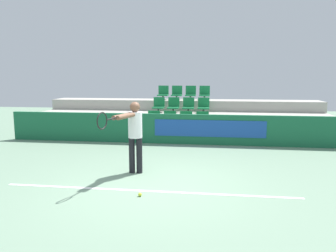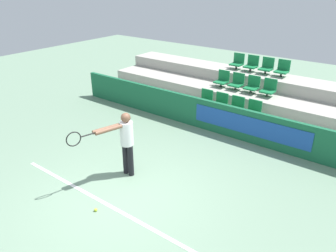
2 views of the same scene
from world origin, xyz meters
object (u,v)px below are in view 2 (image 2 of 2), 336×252
stadium_chair_0 (205,99)px  stadium_chair_5 (237,82)px  stadium_chair_2 (236,107)px  tennis_player (124,139)px  stadium_chair_4 (222,80)px  stadium_chair_11 (282,69)px  stadium_chair_7 (269,89)px  stadium_chair_1 (220,103)px  stadium_chair_8 (237,62)px  stadium_chair_9 (252,64)px  stadium_chair_3 (253,111)px  stadium_chair_10 (267,67)px  tennis_ball (96,210)px  stadium_chair_6 (252,85)px

stadium_chair_0 → stadium_chair_5: bearing=63.2°
stadium_chair_2 → stadium_chair_5: 1.29m
tennis_player → stadium_chair_4: bearing=108.9°
stadium_chair_0 → tennis_player: size_ratio=0.35×
stadium_chair_11 → tennis_player: 6.43m
stadium_chair_7 → stadium_chair_2: bearing=-116.8°
stadium_chair_0 → stadium_chair_1: (0.55, 0.00, 0.00)m
stadium_chair_1 → tennis_player: size_ratio=0.35×
stadium_chair_0 → stadium_chair_8: (0.00, 2.19, 0.79)m
stadium_chair_5 → stadium_chair_9: stadium_chair_9 is taller
stadium_chair_3 → stadium_chair_7: stadium_chair_7 is taller
stadium_chair_0 → stadium_chair_11: 2.85m
stadium_chair_10 → tennis_player: (-0.79, -6.27, -0.47)m
stadium_chair_2 → stadium_chair_4: bearing=135.3°
stadium_chair_2 → tennis_ball: stadium_chair_2 is taller
stadium_chair_5 → tennis_player: tennis_player is taller
stadium_chair_3 → tennis_player: tennis_player is taller
stadium_chair_1 → stadium_chair_9: stadium_chair_9 is taller
stadium_chair_3 → tennis_player: (-1.34, -4.09, 0.32)m
stadium_chair_8 → stadium_chair_3: bearing=-52.9°
stadium_chair_3 → stadium_chair_5: size_ratio=1.00×
stadium_chair_1 → stadium_chair_4: size_ratio=1.00×
stadium_chair_9 → tennis_player: 6.29m
stadium_chair_0 → stadium_chair_10: size_ratio=1.00×
stadium_chair_3 → stadium_chair_4: bearing=146.5°
stadium_chair_5 → stadium_chair_10: stadium_chair_10 is taller
stadium_chair_7 → stadium_chair_10: size_ratio=1.00×
stadium_chair_10 → tennis_player: bearing=-97.2°
tennis_player → stadium_chair_5: bearing=102.8°
stadium_chair_4 → tennis_ball: (0.74, -6.51, -1.01)m
stadium_chair_0 → stadium_chair_10: bearing=63.2°
tennis_player → stadium_chair_2: bearing=94.5°
stadium_chair_4 → stadium_chair_9: size_ratio=1.00×
stadium_chair_10 → tennis_player: size_ratio=0.35×
stadium_chair_2 → tennis_ball: bearing=-93.8°
stadium_chair_0 → stadium_chair_6: bearing=44.7°
stadium_chair_5 → stadium_chair_11: (1.10, 1.09, 0.40)m
stadium_chair_2 → stadium_chair_9: stadium_chair_9 is taller
stadium_chair_5 → tennis_ball: size_ratio=8.35×
stadium_chair_0 → stadium_chair_6: (1.10, 1.09, 0.40)m
stadium_chair_1 → stadium_chair_4: bearing=116.8°
stadium_chair_1 → stadium_chair_5: (0.00, 1.09, 0.40)m
stadium_chair_11 → tennis_player: size_ratio=0.35×
stadium_chair_6 → stadium_chair_8: bearing=135.3°
stadium_chair_0 → tennis_ball: 5.50m
stadium_chair_8 → stadium_chair_1: bearing=-75.8°
stadium_chair_2 → stadium_chair_7: 1.29m
stadium_chair_3 → stadium_chair_5: 1.60m
stadium_chair_9 → stadium_chair_10: size_ratio=1.00×
stadium_chair_6 → stadium_chair_11: 1.29m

